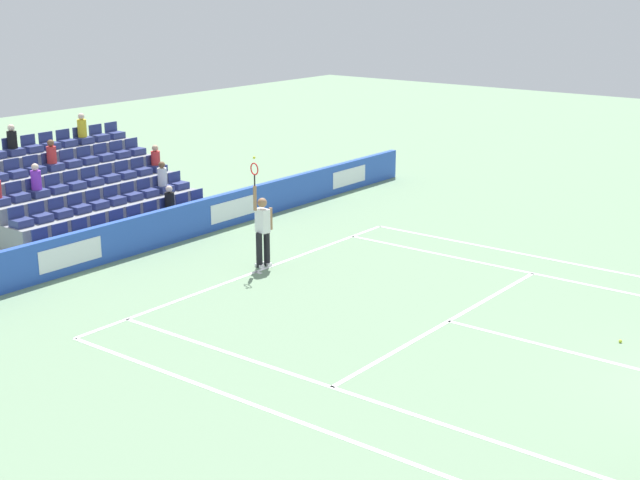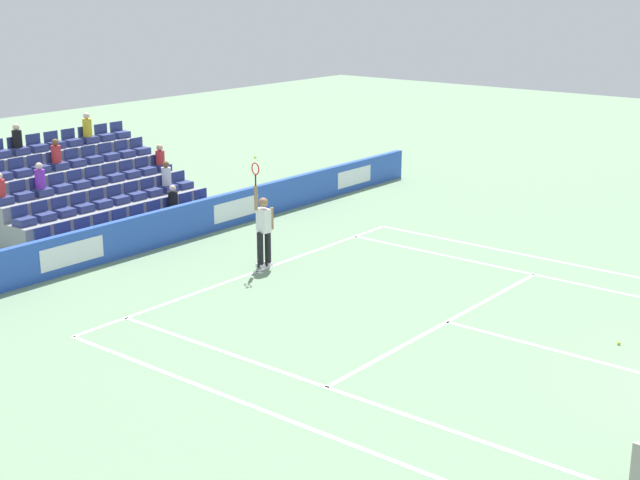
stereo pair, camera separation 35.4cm
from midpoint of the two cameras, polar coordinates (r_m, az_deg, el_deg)
name	(u,v)px [view 2 (the right image)]	position (r m, az deg, el deg)	size (l,w,h in m)	color
line_baseline	(256,272)	(22.51, -3.59, -2.00)	(10.97, 0.10, 0.01)	white
line_service	(447,322)	(19.43, 8.53, -5.12)	(8.23, 0.10, 0.01)	white
line_centre_service	(592,360)	(18.17, 17.30, -7.24)	(0.10, 6.40, 0.01)	white
line_singles_sideline_left	(347,394)	(16.03, 2.34, -9.70)	(0.10, 11.89, 0.01)	white
line_singles_sideline_right	(551,278)	(22.72, 14.81, -2.34)	(0.10, 11.89, 0.01)	white
line_doubles_sideline_left	(296,423)	(15.06, -0.83, -11.47)	(0.10, 11.89, 0.01)	white
line_doubles_sideline_right	(575,265)	(23.93, 16.17, -1.52)	(0.10, 11.89, 0.01)	white
line_centre_mark	(259,272)	(22.44, -3.40, -2.05)	(0.10, 0.20, 0.01)	white
sponsor_barrier	(159,229)	(24.82, -9.71, 0.71)	(23.21, 0.22, 1.00)	blue
tennis_player	(264,228)	(22.65, -3.13, 0.74)	(0.51, 0.40, 2.85)	black
stadium_stand	(77,198)	(27.45, -14.71, 2.58)	(6.20, 4.75, 3.04)	gray
loose_tennis_ball	(619,343)	(19.06, 18.84, -6.18)	(0.07, 0.07, 0.07)	#D1E533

